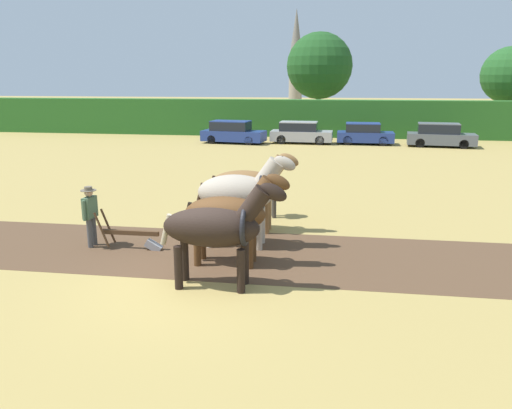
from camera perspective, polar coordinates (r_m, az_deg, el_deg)
name	(u,v)px	position (r m, az deg, el deg)	size (l,w,h in m)	color
ground_plane	(192,285)	(11.30, -7.28, -9.11)	(240.00, 240.00, 0.00)	#A88E4C
plowed_furrow_strip	(41,244)	(15.12, -23.40, -4.15)	(35.96, 3.87, 0.01)	brown
hedgerow	(298,118)	(40.73, 4.86, 9.82)	(76.66, 1.80, 2.89)	#286023
tree_far_left	(319,66)	(46.88, 7.26, 15.44)	(5.90, 5.90, 8.60)	#423323
tree_left	(510,75)	(47.05, 27.02, 13.03)	(4.57, 4.57, 7.10)	#423323
church_spire	(296,56)	(85.68, 4.58, 16.55)	(2.41, 2.41, 15.66)	gray
draft_horse_lead_left	(217,227)	(10.72, -4.52, -2.62)	(2.83, 0.92, 2.44)	black
draft_horse_lead_right	(230,214)	(12.08, -3.01, -1.04)	(2.73, 0.93, 2.37)	#513319
draft_horse_trail_left	(240,193)	(13.39, -1.86, 1.36)	(2.79, 1.06, 2.58)	#B2A38E
draft_horse_trail_right	(248,185)	(14.78, -0.87, 2.22)	(2.80, 0.95, 2.45)	brown
plow	(135,237)	(13.78, -13.61, -3.66)	(1.79, 0.46, 1.13)	#4C331E
farmer_at_plow	(90,212)	(14.15, -18.43, -0.81)	(0.42, 0.65, 1.67)	#4C4C4C
farmer_beside_team	(274,187)	(16.35, 2.08, 1.99)	(0.43, 0.66, 1.72)	#38332D
parked_car_far_left	(233,133)	(36.07, -2.68, 8.22)	(4.66, 2.33, 1.59)	navy
parked_car_left	(301,133)	(36.10, 5.12, 8.15)	(4.40, 1.90, 1.54)	#9E9EA8
parked_car_center_left	(364,134)	(36.25, 12.29, 7.88)	(3.93, 1.86, 1.49)	navy
parked_car_center	(440,136)	(36.29, 20.31, 7.40)	(4.59, 2.22, 1.59)	#565B66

